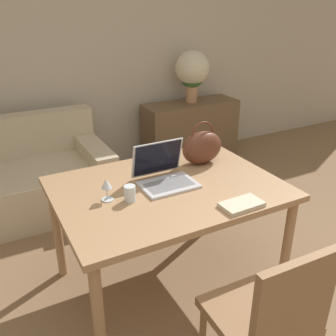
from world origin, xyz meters
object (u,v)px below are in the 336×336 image
at_px(chair, 270,315).
at_px(wine_glass, 106,186).
at_px(flower_vase, 192,71).
at_px(laptop, 163,172).
at_px(drinking_glass, 130,193).
at_px(handbag, 202,147).

bearing_deg(chair, wine_glass, 117.31).
bearing_deg(flower_vase, laptop, -125.95).
relative_size(chair, drinking_glass, 9.43).
bearing_deg(drinking_glass, laptop, 24.64).
height_order(wine_glass, handbag, handbag).
xyz_separation_m(laptop, handbag, (0.37, 0.13, 0.05)).
height_order(laptop, flower_vase, flower_vase).
distance_m(drinking_glass, wine_glass, 0.14).
relative_size(drinking_glass, wine_glass, 0.71).
distance_m(drinking_glass, flower_vase, 2.48).
relative_size(chair, flower_vase, 1.54).
xyz_separation_m(laptop, flower_vase, (1.29, 1.77, 0.24)).
distance_m(laptop, drinking_glass, 0.31).
bearing_deg(drinking_glass, chair, -68.79).
height_order(drinking_glass, flower_vase, flower_vase).
height_order(laptop, drinking_glass, laptop).
bearing_deg(handbag, drinking_glass, -158.08).
relative_size(handbag, flower_vase, 0.53).
bearing_deg(handbag, wine_glass, -165.87).
height_order(handbag, flower_vase, flower_vase).
height_order(chair, laptop, laptop).
height_order(chair, handbag, handbag).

